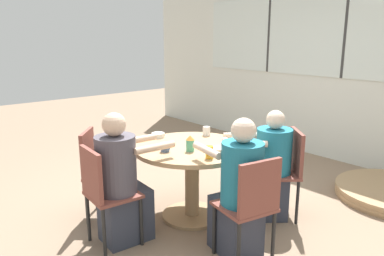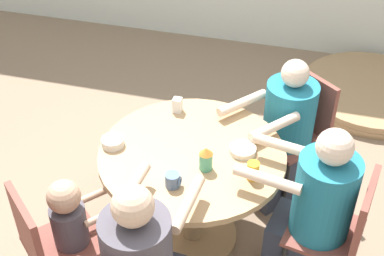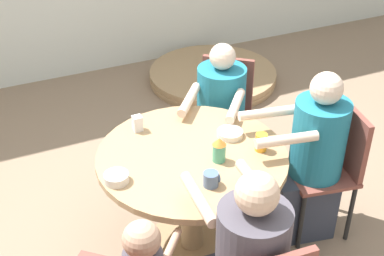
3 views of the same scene
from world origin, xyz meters
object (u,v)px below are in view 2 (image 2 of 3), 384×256
(chair_for_woman_green_shirt, at_px, (301,124))
(sippy_cup, at_px, (206,158))
(person_toddler, at_px, (77,242))
(person_woman_green_shirt, at_px, (282,140))
(coffee_mug, at_px, (173,180))
(chair_for_toddler, at_px, (48,243))
(juice_glass, at_px, (253,171))
(bowl_cereal, at_px, (243,150))
(folded_table_stack, at_px, (372,92))
(milk_carton_small, at_px, (177,105))
(person_man_teal_shirt, at_px, (313,220))
(bowl_white_shallow, at_px, (113,142))
(chair_for_man_teal_shirt, at_px, (343,228))

(chair_for_woman_green_shirt, bearing_deg, sippy_cup, 99.76)
(sippy_cup, bearing_deg, person_toddler, -143.24)
(person_woman_green_shirt, relative_size, coffee_mug, 12.33)
(coffee_mug, bearing_deg, sippy_cup, 52.87)
(coffee_mug, bearing_deg, chair_for_toddler, -145.75)
(juice_glass, bearing_deg, bowl_cereal, 114.68)
(coffee_mug, bearing_deg, juice_glass, 23.23)
(chair_for_toddler, height_order, folded_table_stack, chair_for_toddler)
(chair_for_woman_green_shirt, xyz_separation_m, person_toddler, (-1.10, -1.30, -0.10))
(milk_carton_small, bearing_deg, folded_table_stack, 50.71)
(person_man_teal_shirt, height_order, bowl_white_shallow, person_man_teal_shirt)
(chair_for_woman_green_shirt, relative_size, person_man_teal_shirt, 0.76)
(person_woman_green_shirt, bearing_deg, person_man_teal_shirt, 149.53)
(chair_for_toddler, height_order, milk_carton_small, chair_for_toddler)
(chair_for_woman_green_shirt, bearing_deg, bowl_white_shallow, 75.65)
(person_woman_green_shirt, distance_m, sippy_cup, 0.86)
(juice_glass, distance_m, bowl_cereal, 0.23)
(bowl_white_shallow, xyz_separation_m, folded_table_stack, (1.63, 2.09, -0.71))
(chair_for_man_teal_shirt, bearing_deg, coffee_mug, 108.58)
(coffee_mug, bearing_deg, bowl_cereal, 50.43)
(juice_glass, bearing_deg, chair_for_man_teal_shirt, -5.16)
(person_toddler, distance_m, coffee_mug, 0.66)
(sippy_cup, xyz_separation_m, juice_glass, (0.27, -0.01, -0.02))
(person_man_teal_shirt, xyz_separation_m, person_toddler, (-1.26, -0.44, -0.08))
(bowl_white_shallow, bearing_deg, bowl_cereal, 10.41)
(person_toddler, height_order, coffee_mug, person_toddler)
(coffee_mug, bearing_deg, person_man_teal_shirt, 11.64)
(chair_for_woman_green_shirt, relative_size, bowl_cereal, 5.62)
(chair_for_man_teal_shirt, bearing_deg, juice_glass, 95.68)
(chair_for_toddler, height_order, bowl_cereal, chair_for_toddler)
(chair_for_woman_green_shirt, xyz_separation_m, juice_glass, (-0.21, -0.85, 0.26))
(person_woman_green_shirt, bearing_deg, milk_carton_small, 56.83)
(person_toddler, bearing_deg, chair_for_man_teal_shirt, 57.12)
(chair_for_man_teal_shirt, height_order, juice_glass, chair_for_man_teal_shirt)
(folded_table_stack, bearing_deg, coffee_mug, -116.83)
(sippy_cup, relative_size, bowl_white_shallow, 1.11)
(juice_glass, xyz_separation_m, folded_table_stack, (0.77, 2.15, -0.74))
(person_woman_green_shirt, xyz_separation_m, sippy_cup, (-0.37, -0.70, 0.34))
(chair_for_toddler, bearing_deg, chair_for_man_teal_shirt, 60.11)
(bowl_cereal, bearing_deg, coffee_mug, -129.57)
(chair_for_toddler, distance_m, sippy_cup, 0.97)
(milk_carton_small, distance_m, bowl_cereal, 0.57)
(chair_for_toddler, xyz_separation_m, person_toddler, (0.10, 0.12, -0.10))
(person_woman_green_shirt, bearing_deg, folded_table_stack, -75.54)
(bowl_cereal, bearing_deg, juice_glass, -65.32)
(chair_for_man_teal_shirt, distance_m, juice_glass, 0.59)
(chair_for_toddler, bearing_deg, sippy_cup, 79.84)
(person_toddler, distance_m, bowl_cereal, 1.09)
(bowl_white_shallow, relative_size, bowl_cereal, 0.86)
(person_woman_green_shirt, xyz_separation_m, folded_table_stack, (0.67, 1.44, -0.42))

